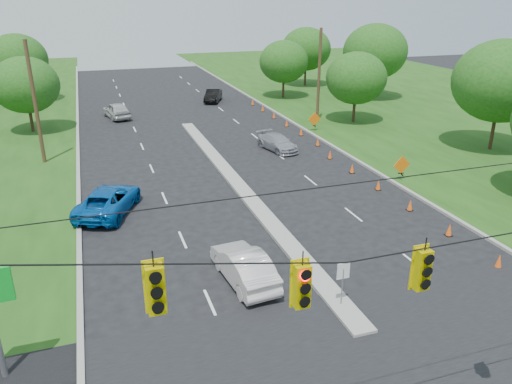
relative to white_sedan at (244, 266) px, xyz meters
name	(u,v)px	position (x,y,z in m)	size (l,w,h in m)	color
curb_left	(78,160)	(-6.95, 20.81, -0.76)	(0.25, 110.00, 0.16)	gray
curb_right	(316,137)	(13.25, 20.81, -0.76)	(0.25, 110.00, 0.16)	gray
median	(236,184)	(3.15, 11.81, -0.76)	(1.00, 34.00, 0.18)	gray
median_sign	(343,276)	(3.15, -3.19, 0.70)	(0.55, 0.06, 2.05)	gray
signal_span	(484,295)	(3.10, -10.19, 4.21)	(25.60, 0.32, 9.00)	#422D1C
utility_pole_far_left	(35,104)	(-9.35, 20.81, 3.74)	(0.28, 0.28, 9.00)	#422D1C
utility_pole_far_right	(319,77)	(15.65, 25.81, 3.74)	(0.28, 0.28, 9.00)	#422D1C
cone_1	(499,261)	(11.60, -2.69, -0.41)	(0.32, 0.32, 0.70)	#FD5B16
cone_2	(449,230)	(11.60, 0.81, -0.41)	(0.32, 0.32, 0.70)	#FD5B16
cone_3	(410,205)	(11.60, 4.31, -0.41)	(0.32, 0.32, 0.70)	#FD5B16
cone_4	(378,185)	(11.60, 7.81, -0.41)	(0.32, 0.32, 0.70)	#FD5B16
cone_5	(352,168)	(11.60, 11.31, -0.41)	(0.32, 0.32, 0.70)	#FD5B16
cone_6	(330,154)	(11.60, 14.81, -0.41)	(0.32, 0.32, 0.70)	#FD5B16
cone_7	(318,142)	(12.20, 18.31, -0.41)	(0.32, 0.32, 0.70)	#FD5B16
cone_8	(301,132)	(12.20, 21.81, -0.41)	(0.32, 0.32, 0.70)	#FD5B16
cone_9	(287,123)	(12.20, 25.31, -0.41)	(0.32, 0.32, 0.70)	#FD5B16
cone_10	(274,115)	(12.20, 28.81, -0.41)	(0.32, 0.32, 0.70)	#FD5B16
cone_11	(263,108)	(12.20, 32.31, -0.41)	(0.32, 0.32, 0.70)	#FD5B16
cone_12	(253,102)	(12.20, 35.81, -0.41)	(0.32, 0.32, 0.70)	#FD5B16
work_sign_1	(402,166)	(13.95, 8.81, 0.33)	(1.27, 0.58, 1.37)	black
work_sign_2	(314,120)	(13.95, 22.81, 0.33)	(1.27, 0.58, 1.37)	black
tree_5	(25,85)	(-10.85, 30.81, 3.58)	(5.88, 5.88, 6.86)	black
tree_6	(17,59)	(-12.85, 45.81, 4.20)	(6.72, 6.72, 7.84)	black
tree_8	(502,81)	(25.15, 12.81, 4.82)	(7.56, 7.56, 8.82)	black
tree_9	(356,78)	(19.15, 24.81, 3.58)	(5.88, 5.88, 6.86)	black
tree_10	(375,52)	(27.15, 34.81, 4.82)	(7.56, 7.56, 8.82)	black
tree_11	(306,49)	(23.15, 45.81, 4.20)	(6.72, 6.72, 7.84)	black
tree_12	(284,62)	(17.15, 38.81, 3.58)	(5.88, 5.88, 6.86)	black
white_sedan	(244,266)	(0.00, 0.00, 0.00)	(1.61, 4.61, 1.52)	silver
blue_pickup	(108,200)	(-5.24, 9.66, 0.01)	(2.55, 5.54, 1.54)	#0756AD
silver_car_far	(277,142)	(8.56, 18.30, -0.12)	(1.78, 4.39, 1.27)	#93939E
silver_car_oncoming	(117,110)	(-3.06, 34.12, 0.05)	(1.90, 4.73, 1.61)	#B4B4B4
dark_car_receding	(213,95)	(8.39, 39.19, -0.03)	(1.54, 4.42, 1.46)	black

